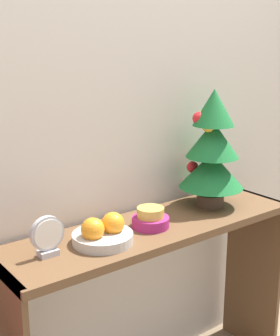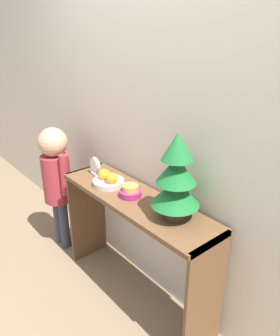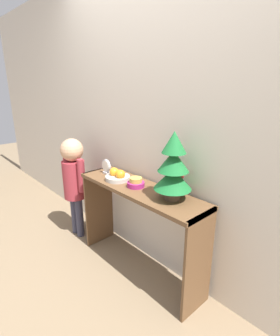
% 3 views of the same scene
% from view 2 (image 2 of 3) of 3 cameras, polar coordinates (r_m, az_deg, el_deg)
% --- Properties ---
extents(ground_plane, '(12.00, 12.00, 0.00)m').
position_cam_2_polar(ground_plane, '(2.39, -4.23, -22.75)').
color(ground_plane, '#7A664C').
extents(back_wall, '(7.00, 0.05, 2.50)m').
position_cam_2_polar(back_wall, '(1.97, 3.83, 9.36)').
color(back_wall, beige).
rests_on(back_wall, ground_plane).
extents(console_table, '(1.20, 0.34, 0.76)m').
position_cam_2_polar(console_table, '(2.10, -0.93, -9.39)').
color(console_table, brown).
rests_on(console_table, ground_plane).
extents(mini_tree, '(0.26, 0.26, 0.48)m').
position_cam_2_polar(mini_tree, '(1.71, 6.31, -1.58)').
color(mini_tree, '#4C3828').
rests_on(mini_tree, console_table).
extents(fruit_bowl, '(0.21, 0.21, 0.10)m').
position_cam_2_polar(fruit_bowl, '(2.16, -5.55, -2.14)').
color(fruit_bowl, '#B7B2A8').
rests_on(fruit_bowl, console_table).
extents(singing_bowl, '(0.14, 0.14, 0.08)m').
position_cam_2_polar(singing_bowl, '(2.01, -1.70, -4.11)').
color(singing_bowl, '#9E2366').
rests_on(singing_bowl, console_table).
extents(desk_clock, '(0.11, 0.04, 0.13)m').
position_cam_2_polar(desk_clock, '(2.31, -7.86, 0.27)').
color(desk_clock, '#B2B2B7').
rests_on(desk_clock, console_table).
extents(child_figure, '(0.35, 0.22, 1.04)m').
position_cam_2_polar(child_figure, '(2.67, -14.39, -1.00)').
color(child_figure, '#38384C').
rests_on(child_figure, ground_plane).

